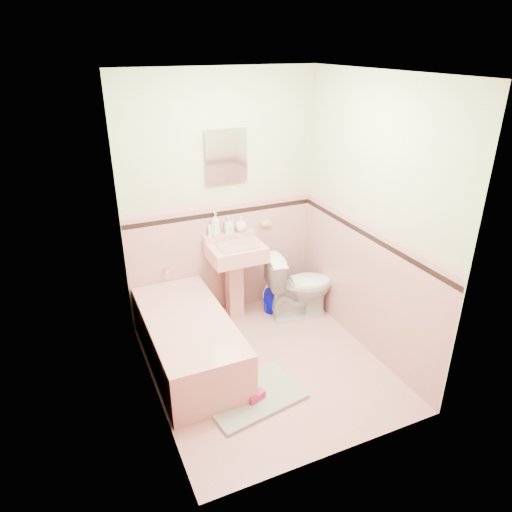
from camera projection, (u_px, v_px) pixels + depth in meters
name	position (u px, v px, depth m)	size (l,w,h in m)	color
floor	(267.00, 366.00, 4.26)	(2.20, 2.20, 0.00)	#DB988F
ceiling	(271.00, 73.00, 3.21)	(2.20, 2.20, 0.00)	white
wall_back	(221.00, 201.00, 4.65)	(2.50, 2.50, 0.00)	#F6E7C9
wall_front	(346.00, 304.00, 2.83)	(2.50, 2.50, 0.00)	#F6E7C9
wall_left	(144.00, 262.00, 3.37)	(2.50, 2.50, 0.00)	#F6E7C9
wall_right	(371.00, 222.00, 4.11)	(2.50, 2.50, 0.00)	#F6E7C9
wainscot_back	(224.00, 260.00, 4.91)	(2.00, 2.00, 0.00)	#DE9D94
wainscot_front	(337.00, 387.00, 3.11)	(2.00, 2.00, 0.00)	#DE9D94
wainscot_left	(154.00, 336.00, 3.65)	(2.20, 2.20, 0.00)	#DE9D94
wainscot_right	(363.00, 287.00, 4.38)	(2.20, 2.20, 0.00)	#DE9D94
accent_back	(222.00, 213.00, 4.69)	(2.00, 2.00, 0.00)	black
accent_front	(343.00, 321.00, 2.90)	(2.00, 2.00, 0.00)	black
accent_left	(148.00, 277.00, 3.43)	(2.20, 2.20, 0.00)	black
accent_right	(368.00, 236.00, 4.15)	(2.20, 2.20, 0.00)	black
cap_back	(222.00, 204.00, 4.65)	(2.00, 2.00, 0.00)	#DB9693
cap_front	(344.00, 307.00, 2.85)	(2.00, 2.00, 0.00)	#DB9693
cap_left	(147.00, 265.00, 3.39)	(2.20, 2.20, 0.00)	#DB9693
cap_right	(369.00, 225.00, 4.11)	(2.20, 2.20, 0.00)	#DB9693
bathtub	(189.00, 342.00, 4.21)	(0.70, 1.50, 0.45)	#D68F86
tub_faucet	(166.00, 270.00, 4.64)	(0.04, 0.04, 0.12)	silver
sink	(236.00, 283.00, 4.81)	(0.54, 0.48, 0.85)	#D68F86
sink_faucet	(230.00, 231.00, 4.71)	(0.02, 0.02, 0.10)	silver
medicine_cabinet	(226.00, 156.00, 4.45)	(0.39, 0.04, 0.49)	white
soap_dish	(266.00, 223.00, 4.92)	(0.11, 0.06, 0.04)	#D68F86
soap_bottle_left	(215.00, 224.00, 4.66)	(0.09, 0.09, 0.24)	#B2B2B2
soap_bottle_mid	(229.00, 225.00, 4.72)	(0.08, 0.08, 0.18)	#B2B2B2
soap_bottle_right	(241.00, 224.00, 4.78)	(0.12, 0.12, 0.16)	#B2B2B2
tube	(210.00, 231.00, 4.66)	(0.04, 0.04, 0.12)	white
toilet	(300.00, 285.00, 4.92)	(0.40, 0.69, 0.71)	white
bucket	(273.00, 302.00, 5.08)	(0.23, 0.23, 0.23)	#0002BC
bath_mat	(253.00, 396.00, 3.88)	(0.79, 0.53, 0.03)	gray
shoe	(256.00, 396.00, 3.81)	(0.16, 0.07, 0.06)	#BF1E59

